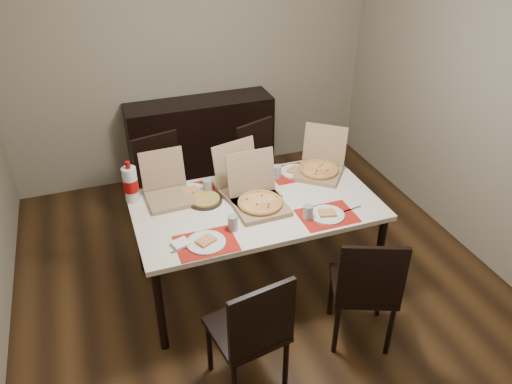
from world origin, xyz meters
TOP-DOWN VIEW (x-y plane):
  - ground at (0.00, 0.00)m, footprint 3.80×4.00m
  - room_walls at (0.00, 0.43)m, footprint 3.84×4.02m
  - sideboard at (0.00, 1.78)m, footprint 1.50×0.40m
  - dining_table at (-0.02, 0.03)m, footprint 1.80×1.00m
  - chair_near_left at (-0.38, -0.92)m, footprint 0.48×0.48m
  - chair_near_right at (0.45, -0.82)m, footprint 0.55×0.55m
  - chair_far_left at (-0.55, 0.96)m, footprint 0.50×0.50m
  - chair_far_right at (0.38, 0.93)m, footprint 0.54×0.54m
  - setting_near_left at (-0.46, -0.29)m, footprint 0.49×0.30m
  - setting_near_right at (0.37, -0.30)m, footprint 0.49×0.30m
  - setting_far_left at (-0.43, 0.33)m, footprint 0.51×0.30m
  - setting_far_right at (0.39, 0.35)m, footprint 0.47×0.30m
  - napkin_loose at (0.03, -0.04)m, footprint 0.13×0.14m
  - pizza_box_center at (-0.01, -0.01)m, footprint 0.38×0.42m
  - pizza_box_right at (0.63, 0.28)m, footprint 0.52×0.53m
  - pizza_box_left at (-0.61, 0.33)m, footprint 0.35×0.38m
  - pizza_box_extra at (-0.05, 0.19)m, footprint 0.46×0.49m
  - faina_plate at (-0.37, 0.18)m, footprint 0.26×0.26m
  - dip_bowl at (0.13, 0.18)m, footprint 0.16×0.16m
  - soda_bottle at (-0.87, 0.38)m, footprint 0.11×0.11m

SIDE VIEW (x-z plane):
  - ground at x=0.00m, z-range -0.02..0.00m
  - sideboard at x=0.00m, z-range 0.00..0.90m
  - chair_near_left at x=-0.38m, z-range 0.05..0.98m
  - chair_near_right at x=0.45m, z-range 0.05..0.98m
  - chair_far_left at x=-0.55m, z-range 0.05..0.98m
  - chair_far_right at x=0.38m, z-range 0.05..0.98m
  - dining_table at x=-0.02m, z-range 0.31..1.06m
  - napkin_loose at x=0.03m, z-range 0.75..0.77m
  - faina_plate at x=-0.37m, z-range 0.75..0.78m
  - dip_bowl at x=0.13m, z-range 0.75..0.78m
  - setting_near_left at x=-0.46m, z-range 0.72..0.83m
  - setting_far_left at x=-0.43m, z-range 0.72..0.83m
  - setting_near_right at x=0.37m, z-range 0.72..0.83m
  - setting_far_right at x=0.39m, z-range 0.72..0.83m
  - pizza_box_right at x=0.63m, z-range 0.63..0.98m
  - pizza_box_center at x=-0.01m, z-range 0.62..0.99m
  - pizza_box_left at x=-0.61m, z-range 0.64..0.98m
  - pizza_box_extra at x=-0.05m, z-range 0.63..1.00m
  - soda_bottle at x=-0.87m, z-range 0.72..1.05m
  - room_walls at x=0.00m, z-range 0.42..3.04m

